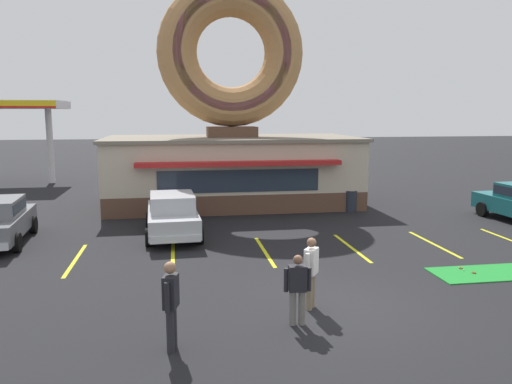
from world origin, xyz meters
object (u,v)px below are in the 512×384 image
Objects in this scene: golf_ball at (464,270)px; pedestrian_leather_jacket_man at (171,301)px; pedestrian_blue_sweater_man at (311,269)px; pedestrian_hooded_kid at (297,287)px; trash_bin at (351,201)px; car_silver at (172,213)px.

golf_ball is 9.06m from pedestrian_leather_jacket_man.
pedestrian_blue_sweater_man is 1.09× the size of pedestrian_hooded_kid.
pedestrian_hooded_kid is 2.77m from pedestrian_leather_jacket_man.
pedestrian_leather_jacket_man is 15.05m from trash_bin.
trash_bin is (4.95, 11.06, -0.45)m from pedestrian_blue_sweater_man.
pedestrian_blue_sweater_man is 1.74× the size of trash_bin.
car_silver is 2.98× the size of pedestrian_hooded_kid.
pedestrian_leather_jacket_man is (-8.29, -3.54, 0.94)m from golf_ball.
golf_ball is 0.04× the size of trash_bin.
pedestrian_hooded_kid is (-5.63, -2.79, 0.80)m from golf_ball.
golf_ball is 10.06m from car_silver.
pedestrian_hooded_kid is 1.60× the size of trash_bin.
pedestrian_leather_jacket_man reaches higher than car_silver.
trash_bin is (8.16, 3.49, -0.37)m from car_silver.
pedestrian_leather_jacket_man is (-2.66, -0.76, 0.13)m from pedestrian_hooded_kid.
pedestrian_blue_sweater_man is at bearing -67.01° from car_silver.
trash_bin is at bearing 57.25° from pedestrian_leather_jacket_man.
car_silver is 4.75× the size of trash_bin.
car_silver is at bearing -156.82° from trash_bin.
golf_ball is 0.01× the size of car_silver.
golf_ball is at bearing 26.37° from pedestrian_hooded_kid.
pedestrian_blue_sweater_man is at bearing 57.75° from pedestrian_hooded_kid.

